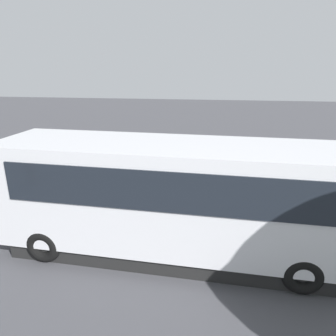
% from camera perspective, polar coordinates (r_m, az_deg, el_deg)
% --- Properties ---
extents(ground_plane, '(80.00, 80.00, 0.00)m').
position_cam_1_polar(ground_plane, '(13.43, -2.51, -4.32)').
color(ground_plane, '#424247').
extents(tour_bus, '(9.66, 2.90, 3.25)m').
position_cam_1_polar(tour_bus, '(8.55, 0.57, -5.99)').
color(tour_bus, silver).
rests_on(tour_bus, ground_plane).
extents(spectator_far_left, '(0.58, 0.37, 1.82)m').
position_cam_1_polar(spectator_far_left, '(11.45, 9.31, -2.77)').
color(spectator_far_left, black).
rests_on(spectator_far_left, ground_plane).
extents(spectator_left, '(0.57, 0.38, 1.67)m').
position_cam_1_polar(spectator_left, '(11.33, 3.50, -3.36)').
color(spectator_left, '#473823').
rests_on(spectator_left, ground_plane).
extents(spectator_centre, '(0.58, 0.37, 1.65)m').
position_cam_1_polar(spectator_centre, '(11.66, -1.33, -2.75)').
color(spectator_centre, black).
rests_on(spectator_centre, ground_plane).
extents(spectator_right, '(0.57, 0.32, 1.74)m').
position_cam_1_polar(spectator_right, '(11.59, -6.99, -2.71)').
color(spectator_right, black).
rests_on(spectator_right, ground_plane).
extents(parked_motorcycle_silver, '(2.02, 0.75, 0.99)m').
position_cam_1_polar(parked_motorcycle_silver, '(10.78, 14.56, -8.05)').
color(parked_motorcycle_silver, black).
rests_on(parked_motorcycle_silver, ground_plane).
extents(stunt_motorcycle, '(1.79, 1.15, 1.81)m').
position_cam_1_polar(stunt_motorcycle, '(15.40, -4.05, 2.70)').
color(stunt_motorcycle, black).
rests_on(stunt_motorcycle, ground_plane).
extents(bay_line_a, '(0.18, 4.52, 0.01)m').
position_cam_1_polar(bay_line_a, '(15.00, 12.74, -2.29)').
color(bay_line_a, white).
rests_on(bay_line_a, ground_plane).
extents(bay_line_b, '(0.17, 4.18, 0.01)m').
position_cam_1_polar(bay_line_b, '(15.02, 2.56, -1.82)').
color(bay_line_b, white).
rests_on(bay_line_b, ground_plane).
extents(bay_line_c, '(0.16, 3.76, 0.01)m').
position_cam_1_polar(bay_line_c, '(15.50, -7.28, -1.30)').
color(bay_line_c, white).
rests_on(bay_line_c, ground_plane).
extents(bay_line_d, '(0.17, 4.33, 0.01)m').
position_cam_1_polar(bay_line_d, '(16.41, -16.28, -0.80)').
color(bay_line_d, white).
rests_on(bay_line_d, ground_plane).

